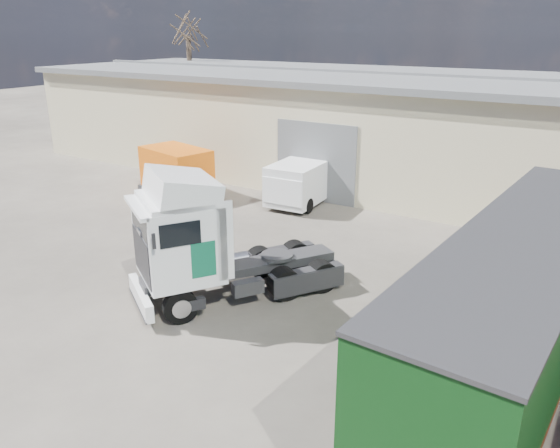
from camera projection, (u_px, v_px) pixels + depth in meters
The scene contains 7 objects.
ground at pixel (212, 295), 16.32m from camera, with size 120.00×120.00×0.00m, color black.
warehouse at pixel (305, 118), 31.16m from camera, with size 30.60×12.60×5.42m.
bare_tree at pixel (187, 22), 38.60m from camera, with size 4.00×4.00×9.60m.
tractor_unit at pixel (206, 246), 15.47m from camera, with size 5.04×6.12×3.99m.
box_trailer at pixel (523, 294), 11.40m from camera, with size 3.14×11.42×3.75m.
panel_van at pixel (305, 180), 24.74m from camera, with size 2.23×4.85×1.94m.
orange_skip at pixel (177, 175), 25.83m from camera, with size 4.01×3.03×2.23m.
Camera 1 is at (9.54, -11.29, 7.52)m, focal length 35.00 mm.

